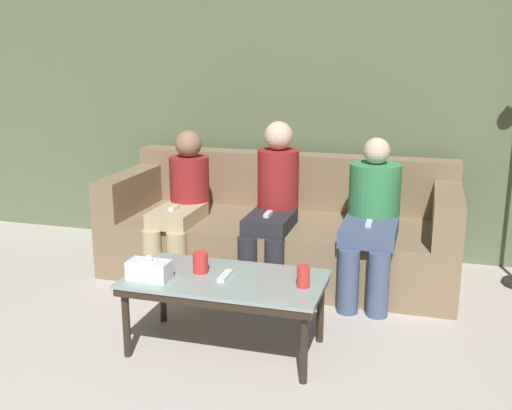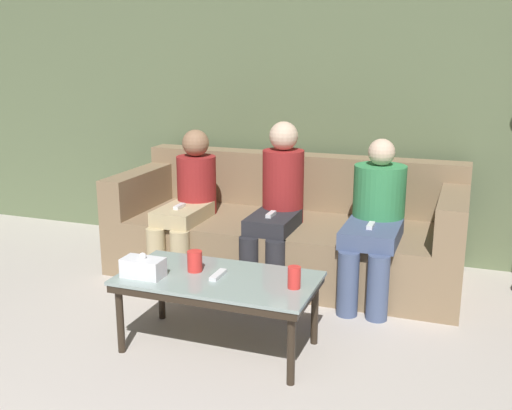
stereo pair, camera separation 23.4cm
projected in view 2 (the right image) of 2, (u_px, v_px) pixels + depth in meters
wall_back at (310, 87)px, 4.58m from camera, size 12.00×0.06×2.60m
couch at (287, 232)px, 4.33m from camera, size 2.45×0.97×0.81m
coffee_table at (218, 284)px, 3.17m from camera, size 1.04×0.55×0.41m
cup_near_left at (294, 277)px, 2.99m from camera, size 0.07×0.07×0.11m
cup_near_right at (195, 261)px, 3.22m from camera, size 0.08×0.08×0.11m
tissue_box at (143, 267)px, 3.15m from camera, size 0.22×0.12×0.13m
game_remote at (218, 275)px, 3.15m from camera, size 0.04×0.15×0.02m
seated_person_left_end at (188, 200)px, 4.26m from camera, size 0.31×0.68×1.02m
seated_person_mid_left at (278, 202)px, 4.05m from camera, size 0.31×0.64×1.11m
seated_person_mid_right at (375, 215)px, 3.83m from camera, size 0.34×0.73×1.02m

